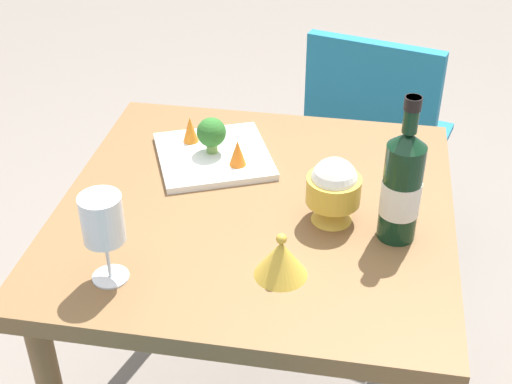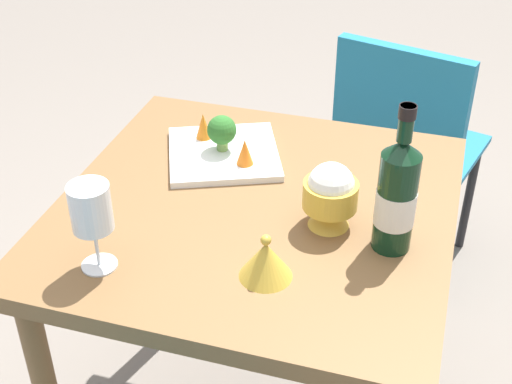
{
  "view_description": "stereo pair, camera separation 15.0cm",
  "coord_description": "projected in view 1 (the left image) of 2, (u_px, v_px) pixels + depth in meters",
  "views": [
    {
      "loc": [
        -0.21,
        1.22,
        1.62
      ],
      "look_at": [
        0.0,
        0.0,
        0.79
      ],
      "focal_mm": 50.34,
      "sensor_mm": 36.0,
      "label": 1
    },
    {
      "loc": [
        -0.36,
        1.19,
        1.62
      ],
      "look_at": [
        0.0,
        0.0,
        0.79
      ],
      "focal_mm": 50.34,
      "sensor_mm": 36.0,
      "label": 2
    }
  ],
  "objects": [
    {
      "name": "rice_bowl",
      "position": [
        333.0,
        189.0,
        1.43
      ],
      "size": [
        0.11,
        0.11,
        0.14
      ],
      "color": "gold",
      "rests_on": "dining_table"
    },
    {
      "name": "rice_bowl_lid",
      "position": [
        281.0,
        258.0,
        1.3
      ],
      "size": [
        0.1,
        0.1,
        0.09
      ],
      "color": "gold",
      "rests_on": "dining_table"
    },
    {
      "name": "serving_plate",
      "position": [
        214.0,
        156.0,
        1.66
      ],
      "size": [
        0.33,
        0.33,
        0.02
      ],
      "rotation": [
        0.0,
        0.0,
        0.4
      ],
      "color": "white",
      "rests_on": "dining_table"
    },
    {
      "name": "broccoli_floret",
      "position": [
        211.0,
        133.0,
        1.63
      ],
      "size": [
        0.07,
        0.07,
        0.09
      ],
      "color": "#729E4C",
      "rests_on": "serving_plate"
    },
    {
      "name": "chair_near_window",
      "position": [
        374.0,
        131.0,
        2.24
      ],
      "size": [
        0.49,
        0.49,
        0.85
      ],
      "rotation": [
        0.0,
        0.0,
        2.88
      ],
      "color": "teal",
      "rests_on": "ground_plane"
    },
    {
      "name": "carrot_garnish_left",
      "position": [
        238.0,
        153.0,
        1.6
      ],
      "size": [
        0.04,
        0.04,
        0.06
      ],
      "color": "orange",
      "rests_on": "serving_plate"
    },
    {
      "name": "wine_glass",
      "position": [
        102.0,
        221.0,
        1.25
      ],
      "size": [
        0.08,
        0.08,
        0.18
      ],
      "color": "white",
      "rests_on": "dining_table"
    },
    {
      "name": "dining_table",
      "position": [
        256.0,
        241.0,
        1.57
      ],
      "size": [
        0.82,
        0.82,
        0.76
      ],
      "color": "brown",
      "rests_on": "ground_plane"
    },
    {
      "name": "carrot_garnish_right",
      "position": [
        190.0,
        129.0,
        1.69
      ],
      "size": [
        0.04,
        0.04,
        0.06
      ],
      "color": "orange",
      "rests_on": "serving_plate"
    },
    {
      "name": "wine_bottle",
      "position": [
        402.0,
        186.0,
        1.36
      ],
      "size": [
        0.08,
        0.08,
        0.3
      ],
      "color": "black",
      "rests_on": "dining_table"
    }
  ]
}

